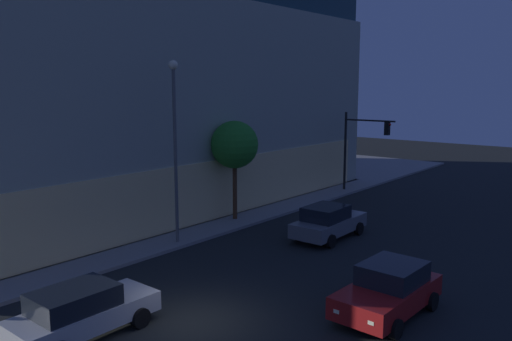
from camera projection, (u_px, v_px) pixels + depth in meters
name	position (u px, v px, depth m)	size (l,w,h in m)	color
ground_plane	(192.00, 322.00, 16.77)	(120.00, 120.00, 0.00)	black
modern_building	(94.00, 90.00, 36.37)	(32.21, 25.02, 14.81)	#4C4C51
traffic_light_far_corner	(361.00, 140.00, 36.60)	(0.33, 3.83, 5.64)	black
street_lamp_sidewalk	(175.00, 131.00, 24.16)	(0.44, 0.44, 8.64)	#5D5D5D
sidewalk_tree	(235.00, 145.00, 28.77)	(2.67, 2.67, 5.58)	#54331E
car_silver	(82.00, 311.00, 15.72)	(4.52, 2.06, 1.60)	#B7BABF
car_red	(389.00, 290.00, 17.26)	(4.44, 2.33, 1.72)	maroon
car_grey	(328.00, 222.00, 26.00)	(4.64, 2.19, 1.70)	slate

